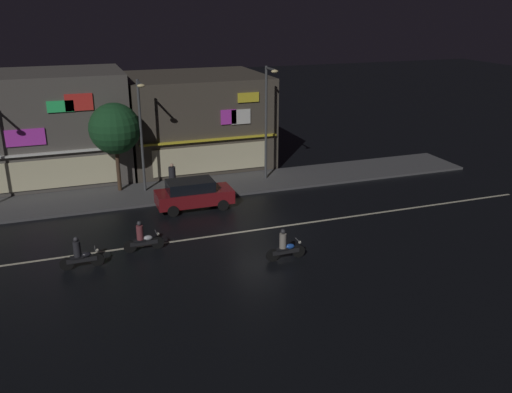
{
  "coord_description": "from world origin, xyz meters",
  "views": [
    {
      "loc": [
        -8.86,
        -24.36,
        11.12
      ],
      "look_at": [
        0.45,
        1.73,
        1.18
      ],
      "focal_mm": 38.24,
      "sensor_mm": 36.0,
      "label": 1
    }
  ],
  "objects_px": {
    "streetlamp_east": "(267,115)",
    "traffic_cone": "(180,205)",
    "motorcycle_opposite_lane": "(285,247)",
    "parked_car_near_kerb": "(193,194)",
    "pedestrian_on_sidewalk": "(172,179)",
    "streetlamp_mid": "(141,127)",
    "motorcycle_lead": "(142,238)",
    "motorcycle_following": "(80,255)"
  },
  "relations": [
    {
      "from": "pedestrian_on_sidewalk",
      "to": "traffic_cone",
      "type": "bearing_deg",
      "value": -105.34
    },
    {
      "from": "parked_car_near_kerb",
      "to": "motorcycle_opposite_lane",
      "type": "height_order",
      "value": "parked_car_near_kerb"
    },
    {
      "from": "pedestrian_on_sidewalk",
      "to": "motorcycle_opposite_lane",
      "type": "relative_size",
      "value": 0.96
    },
    {
      "from": "streetlamp_east",
      "to": "pedestrian_on_sidewalk",
      "type": "bearing_deg",
      "value": -175.53
    },
    {
      "from": "streetlamp_east",
      "to": "motorcycle_following",
      "type": "relative_size",
      "value": 3.82
    },
    {
      "from": "streetlamp_mid",
      "to": "motorcycle_opposite_lane",
      "type": "height_order",
      "value": "streetlamp_mid"
    },
    {
      "from": "streetlamp_mid",
      "to": "parked_car_near_kerb",
      "type": "height_order",
      "value": "streetlamp_mid"
    },
    {
      "from": "streetlamp_east",
      "to": "traffic_cone",
      "type": "xyz_separation_m",
      "value": [
        -6.5,
        -3.24,
        -4.13
      ]
    },
    {
      "from": "motorcycle_following",
      "to": "motorcycle_lead",
      "type": "bearing_deg",
      "value": -155.46
    },
    {
      "from": "pedestrian_on_sidewalk",
      "to": "motorcycle_following",
      "type": "bearing_deg",
      "value": -136.32
    },
    {
      "from": "motorcycle_following",
      "to": "traffic_cone",
      "type": "bearing_deg",
      "value": -127.79
    },
    {
      "from": "streetlamp_east",
      "to": "traffic_cone",
      "type": "height_order",
      "value": "streetlamp_east"
    },
    {
      "from": "motorcycle_lead",
      "to": "motorcycle_following",
      "type": "relative_size",
      "value": 1.0
    },
    {
      "from": "pedestrian_on_sidewalk",
      "to": "streetlamp_east",
      "type": "bearing_deg",
      "value": -7.06
    },
    {
      "from": "streetlamp_east",
      "to": "parked_car_near_kerb",
      "type": "distance_m",
      "value": 7.44
    },
    {
      "from": "streetlamp_mid",
      "to": "streetlamp_east",
      "type": "bearing_deg",
      "value": -1.0
    },
    {
      "from": "streetlamp_mid",
      "to": "motorcycle_lead",
      "type": "height_order",
      "value": "streetlamp_mid"
    },
    {
      "from": "pedestrian_on_sidewalk",
      "to": "motorcycle_following",
      "type": "relative_size",
      "value": 0.96
    },
    {
      "from": "streetlamp_east",
      "to": "pedestrian_on_sidewalk",
      "type": "xyz_separation_m",
      "value": [
        -6.31,
        -0.49,
        -3.44
      ]
    },
    {
      "from": "motorcycle_opposite_lane",
      "to": "traffic_cone",
      "type": "xyz_separation_m",
      "value": [
        -3.18,
        7.83,
        -0.36
      ]
    },
    {
      "from": "parked_car_near_kerb",
      "to": "traffic_cone",
      "type": "height_order",
      "value": "parked_car_near_kerb"
    },
    {
      "from": "streetlamp_mid",
      "to": "streetlamp_east",
      "type": "xyz_separation_m",
      "value": [
        7.87,
        -0.14,
        0.25
      ]
    },
    {
      "from": "pedestrian_on_sidewalk",
      "to": "motorcycle_lead",
      "type": "xyz_separation_m",
      "value": [
        -2.94,
        -7.46,
        -0.34
      ]
    },
    {
      "from": "streetlamp_east",
      "to": "motorcycle_lead",
      "type": "bearing_deg",
      "value": -139.35
    },
    {
      "from": "pedestrian_on_sidewalk",
      "to": "motorcycle_opposite_lane",
      "type": "xyz_separation_m",
      "value": [
        3.0,
        -10.58,
        -0.34
      ]
    },
    {
      "from": "parked_car_near_kerb",
      "to": "traffic_cone",
      "type": "xyz_separation_m",
      "value": [
        -0.81,
        0.0,
        -0.59
      ]
    },
    {
      "from": "parked_car_near_kerb",
      "to": "motorcycle_lead",
      "type": "xyz_separation_m",
      "value": [
        -3.57,
        -4.71,
        -0.24
      ]
    },
    {
      "from": "streetlamp_mid",
      "to": "motorcycle_following",
      "type": "distance_m",
      "value": 10.53
    },
    {
      "from": "streetlamp_east",
      "to": "motorcycle_following",
      "type": "xyz_separation_m",
      "value": [
        -12.11,
        -8.83,
        -3.78
      ]
    },
    {
      "from": "parked_car_near_kerb",
      "to": "motorcycle_opposite_lane",
      "type": "xyz_separation_m",
      "value": [
        2.37,
        -7.83,
        -0.24
      ]
    },
    {
      "from": "streetlamp_mid",
      "to": "motorcycle_following",
      "type": "bearing_deg",
      "value": -115.27
    },
    {
      "from": "parked_car_near_kerb",
      "to": "streetlamp_east",
      "type": "bearing_deg",
      "value": -150.32
    },
    {
      "from": "streetlamp_mid",
      "to": "streetlamp_east",
      "type": "distance_m",
      "value": 7.88
    },
    {
      "from": "motorcycle_opposite_lane",
      "to": "parked_car_near_kerb",
      "type": "bearing_deg",
      "value": -71.63
    },
    {
      "from": "streetlamp_mid",
      "to": "motorcycle_opposite_lane",
      "type": "bearing_deg",
      "value": -67.86
    },
    {
      "from": "motorcycle_following",
      "to": "traffic_cone",
      "type": "relative_size",
      "value": 3.45
    },
    {
      "from": "streetlamp_east",
      "to": "parked_car_near_kerb",
      "type": "relative_size",
      "value": 1.69
    },
    {
      "from": "streetlamp_east",
      "to": "motorcycle_opposite_lane",
      "type": "height_order",
      "value": "streetlamp_east"
    },
    {
      "from": "parked_car_near_kerb",
      "to": "motorcycle_opposite_lane",
      "type": "relative_size",
      "value": 2.26
    },
    {
      "from": "motorcycle_lead",
      "to": "parked_car_near_kerb",
      "type": "bearing_deg",
      "value": -120.07
    },
    {
      "from": "streetlamp_mid",
      "to": "streetlamp_east",
      "type": "height_order",
      "value": "streetlamp_east"
    },
    {
      "from": "pedestrian_on_sidewalk",
      "to": "traffic_cone",
      "type": "height_order",
      "value": "pedestrian_on_sidewalk"
    }
  ]
}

